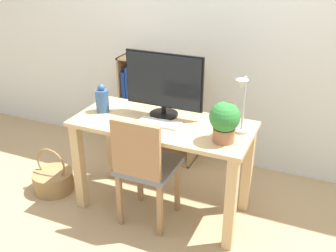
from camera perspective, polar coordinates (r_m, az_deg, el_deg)
ground_plane at (r=3.21m, az=-0.73°, el=-11.58°), size 10.00×10.00×0.00m
wall_back at (r=3.49m, az=5.64°, el=14.84°), size 8.00×0.05×2.60m
desk at (r=2.90m, az=-0.79°, el=-2.24°), size 1.30×0.59×0.74m
monitor at (r=2.85m, az=-0.61°, el=6.26°), size 0.60×0.21×0.47m
keyboard at (r=2.80m, az=-1.29°, el=0.42°), size 0.31×0.12×0.02m
vase at (r=3.02m, az=-9.49°, el=3.82°), size 0.10×0.10×0.22m
desk_lamp at (r=2.58m, az=10.69°, el=3.59°), size 0.10×0.19×0.41m
potted_plant at (r=2.52m, az=8.21°, el=0.80°), size 0.20×0.20×0.27m
chair at (r=2.80m, az=-3.39°, el=-5.82°), size 0.40×0.40×0.87m
bookshelf at (r=3.77m, az=-3.17°, el=2.30°), size 0.72×0.28×0.98m
basket at (r=3.49m, az=-16.33°, el=-7.51°), size 0.33×0.33×0.39m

